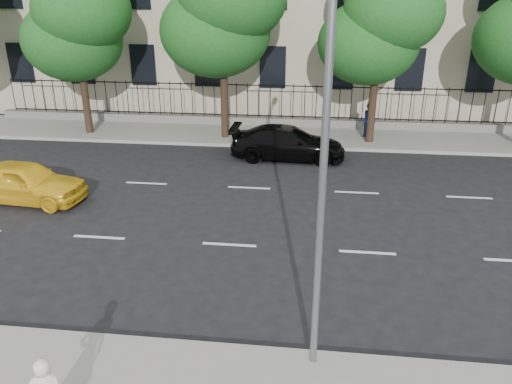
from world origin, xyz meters
TOP-DOWN VIEW (x-y plane):
  - ground at (0.00, 0.00)m, footprint 120.00×120.00m
  - far_sidewalk at (0.00, 14.00)m, footprint 60.00×4.00m
  - lane_markings at (0.00, 4.75)m, footprint 49.60×4.62m
  - iron_fence at (0.00, 15.70)m, footprint 30.00×0.50m
  - street_light at (2.50, -1.77)m, footprint 0.25×3.32m
  - tree_b at (-8.96, 13.36)m, footprint 5.53×5.12m
  - tree_c at (-1.96, 13.36)m, footprint 5.89×5.50m
  - tree_d at (5.04, 13.36)m, footprint 5.34×4.94m
  - yellow_taxi at (-7.62, 4.85)m, footprint 4.37×2.08m
  - black_sedan at (1.23, 10.62)m, footprint 5.00×2.09m
  - pedestrian_far at (5.05, 14.17)m, footprint 0.83×0.96m

SIDE VIEW (x-z plane):
  - ground at x=0.00m, z-range 0.00..0.00m
  - lane_markings at x=0.00m, z-range 0.00..0.01m
  - far_sidewalk at x=0.00m, z-range 0.00..0.15m
  - iron_fence at x=0.00m, z-range -0.45..1.75m
  - black_sedan at x=1.23m, z-range 0.00..1.44m
  - yellow_taxi at x=-7.62m, z-range 0.00..1.44m
  - pedestrian_far at x=5.05m, z-range 0.15..1.83m
  - street_light at x=2.50m, z-range 1.12..9.17m
  - tree_d at x=5.04m, z-range 1.42..10.26m
  - tree_b at x=-8.96m, z-range 1.35..10.33m
  - tree_c at x=-1.96m, z-range 1.51..11.31m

